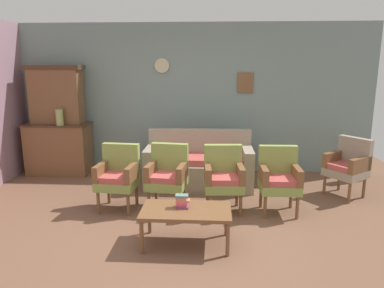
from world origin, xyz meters
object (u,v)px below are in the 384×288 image
(armchair_near_cabinet, at_px, (279,177))
(coffee_table, at_px, (186,213))
(vase_on_cabinet, at_px, (60,117))
(floral_couch, at_px, (199,166))
(wingback_chair_by_fireplace, at_px, (348,164))
(armchair_row_middle, at_px, (224,176))
(book_stack_on_table, at_px, (182,201))
(floor_vase_by_wall, at_px, (359,160))
(armchair_near_couch_end, at_px, (118,174))
(armchair_by_doorway, at_px, (168,174))
(side_cabinet, at_px, (59,148))

(armchair_near_cabinet, height_order, coffee_table, armchair_near_cabinet)
(vase_on_cabinet, distance_m, coffee_table, 3.44)
(vase_on_cabinet, height_order, armchair_near_cabinet, vase_on_cabinet)
(floral_couch, height_order, wingback_chair_by_fireplace, same)
(wingback_chair_by_fireplace, height_order, coffee_table, wingback_chair_by_fireplace)
(wingback_chair_by_fireplace, bearing_deg, armchair_row_middle, -160.58)
(vase_on_cabinet, relative_size, book_stack_on_table, 1.74)
(floor_vase_by_wall, bearing_deg, wingback_chair_by_fireplace, -121.03)
(armchair_near_couch_end, relative_size, coffee_table, 0.90)
(book_stack_on_table, bearing_deg, coffee_table, -43.48)
(armchair_by_doorway, height_order, armchair_near_cabinet, same)
(floor_vase_by_wall, bearing_deg, book_stack_on_table, -139.90)
(side_cabinet, height_order, armchair_by_doorway, side_cabinet)
(armchair_near_cabinet, bearing_deg, floral_couch, 137.33)
(coffee_table, bearing_deg, armchair_near_couch_end, 136.21)
(side_cabinet, xyz_separation_m, floor_vase_by_wall, (5.33, -0.10, -0.11))
(floral_couch, relative_size, floor_vase_by_wall, 2.42)
(floral_couch, xyz_separation_m, armchair_by_doorway, (-0.40, -1.00, 0.17))
(coffee_table, xyz_separation_m, floor_vase_by_wall, (2.80, 2.44, -0.02))
(armchair_row_middle, xyz_separation_m, armchair_near_cabinet, (0.75, -0.01, 0.00))
(armchair_by_doorway, height_order, floor_vase_by_wall, armchair_by_doorway)
(vase_on_cabinet, bearing_deg, floor_vase_by_wall, 0.82)
(side_cabinet, distance_m, book_stack_on_table, 3.52)
(armchair_by_doorway, distance_m, wingback_chair_by_fireplace, 2.75)
(armchair_by_doorway, height_order, armchair_row_middle, same)
(armchair_near_couch_end, bearing_deg, floor_vase_by_wall, 20.94)
(side_cabinet, relative_size, armchair_by_doorway, 1.28)
(side_cabinet, distance_m, floor_vase_by_wall, 5.33)
(armchair_by_doorway, relative_size, armchair_near_cabinet, 1.00)
(side_cabinet, bearing_deg, floral_couch, -11.19)
(wingback_chair_by_fireplace, bearing_deg, armchair_by_doorway, -166.62)
(vase_on_cabinet, distance_m, floor_vase_by_wall, 5.25)
(vase_on_cabinet, relative_size, armchair_row_middle, 0.32)
(armchair_near_cabinet, bearing_deg, wingback_chair_by_fireplace, 30.61)
(vase_on_cabinet, relative_size, coffee_table, 0.28)
(side_cabinet, xyz_separation_m, book_stack_on_table, (2.48, -2.50, 0.03))
(floral_couch, distance_m, wingback_chair_by_fireplace, 2.31)
(side_cabinet, distance_m, armchair_by_doorway, 2.66)
(armchair_near_couch_end, height_order, armchair_by_doorway, same)
(armchair_row_middle, bearing_deg, coffee_table, -113.66)
(vase_on_cabinet, distance_m, armchair_by_doorway, 2.52)
(side_cabinet, xyz_separation_m, floral_couch, (2.59, -0.51, -0.14))
(armchair_near_couch_end, xyz_separation_m, armchair_row_middle, (1.46, 0.02, 0.00))
(book_stack_on_table, height_order, floor_vase_by_wall, floor_vase_by_wall)
(coffee_table, distance_m, floor_vase_by_wall, 3.71)
(armchair_near_cabinet, bearing_deg, armchair_by_doorway, 178.37)
(side_cabinet, relative_size, floral_couch, 0.66)
(floral_couch, bearing_deg, armchair_by_doorway, -111.72)
(side_cabinet, distance_m, floral_couch, 2.64)
(armchair_row_middle, height_order, book_stack_on_table, armchair_row_middle)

